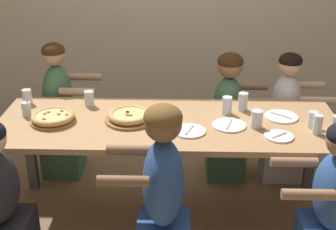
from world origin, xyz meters
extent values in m
plane|color=#896B4C|center=(0.00, 0.00, 0.00)|extent=(18.00, 18.00, 0.00)
cube|color=tan|center=(0.00, 0.00, 0.77)|extent=(2.37, 0.84, 0.04)
cube|color=#4C4C51|center=(-1.12, 0.36, 0.38)|extent=(0.07, 0.07, 0.75)
cube|color=#4C4C51|center=(1.12, 0.36, 0.38)|extent=(0.07, 0.07, 0.75)
cylinder|color=#996B42|center=(-0.27, 0.01, 0.80)|extent=(0.34, 0.34, 0.02)
torus|color=tan|center=(-0.27, 0.01, 0.83)|extent=(0.29, 0.29, 0.04)
cylinder|color=#E5C675|center=(-0.27, 0.01, 0.83)|extent=(0.24, 0.24, 0.04)
cylinder|color=#9E4C38|center=(-0.25, -0.03, 0.85)|extent=(0.02, 0.02, 0.01)
cylinder|color=#9E4C38|center=(-0.28, -0.02, 0.85)|extent=(0.02, 0.02, 0.01)
cylinder|color=#9E4C38|center=(-0.28, 0.03, 0.85)|extent=(0.02, 0.02, 0.01)
cylinder|color=#9E4C38|center=(-0.28, 0.03, 0.85)|extent=(0.02, 0.02, 0.01)
cylinder|color=#996B42|center=(-0.79, -0.03, 0.80)|extent=(0.31, 0.31, 0.02)
torus|color=tan|center=(-0.79, -0.03, 0.83)|extent=(0.29, 0.29, 0.04)
cylinder|color=#E5C675|center=(-0.79, -0.03, 0.83)|extent=(0.25, 0.25, 0.03)
cylinder|color=#9E4C38|center=(-0.69, -0.02, 0.84)|extent=(0.02, 0.02, 0.01)
cylinder|color=#9E4C38|center=(-0.85, -0.01, 0.84)|extent=(0.02, 0.02, 0.01)
cylinder|color=#9E4C38|center=(-0.75, -0.02, 0.84)|extent=(0.02, 0.02, 0.01)
cylinder|color=#9E4C38|center=(-0.83, 0.02, 0.84)|extent=(0.02, 0.02, 0.01)
cylinder|color=#9E4C38|center=(-0.74, 0.04, 0.84)|extent=(0.02, 0.02, 0.01)
cylinder|color=#9E4C38|center=(-0.83, -0.10, 0.84)|extent=(0.02, 0.02, 0.01)
cylinder|color=white|center=(0.15, -0.15, 0.80)|extent=(0.22, 0.22, 0.01)
cube|color=#B7B7BC|center=(0.15, -0.15, 0.81)|extent=(0.06, 0.15, 0.01)
cylinder|color=white|center=(0.72, -0.21, 0.80)|extent=(0.19, 0.19, 0.01)
cube|color=#B7B7BC|center=(0.72, -0.21, 0.81)|extent=(0.11, 0.09, 0.01)
cylinder|color=white|center=(0.41, -0.06, 0.80)|extent=(0.23, 0.23, 0.01)
cube|color=#B7B7BC|center=(0.41, -0.06, 0.81)|extent=(0.06, 0.16, 0.01)
cylinder|color=white|center=(0.79, 0.09, 0.80)|extent=(0.24, 0.24, 0.01)
cube|color=#B7B7BC|center=(0.79, 0.09, 0.81)|extent=(0.13, 0.12, 0.01)
cylinder|color=silver|center=(-1.00, 0.06, 0.84)|extent=(0.07, 0.07, 0.10)
cylinder|color=#1EA8DB|center=(-1.00, 0.06, 0.83)|extent=(0.06, 0.06, 0.07)
cylinder|color=black|center=(-0.99, 0.06, 0.86)|extent=(0.00, 0.02, 0.13)
cylinder|color=silver|center=(0.98, -0.16, 0.86)|extent=(0.06, 0.06, 0.13)
cylinder|color=silver|center=(0.98, -0.16, 0.83)|extent=(0.05, 0.05, 0.07)
cylinder|color=silver|center=(0.42, 0.15, 0.85)|extent=(0.07, 0.07, 0.13)
cylinder|color=silver|center=(0.42, 0.15, 0.82)|extent=(0.06, 0.06, 0.06)
cylinder|color=silver|center=(-1.06, 0.29, 0.85)|extent=(0.07, 0.07, 0.11)
cylinder|color=silver|center=(-0.59, 0.26, 0.85)|extent=(0.07, 0.07, 0.12)
cylinder|color=silver|center=(0.54, 0.21, 0.86)|extent=(0.07, 0.07, 0.13)
cylinder|color=black|center=(0.54, 0.21, 0.82)|extent=(0.06, 0.06, 0.07)
cylinder|color=silver|center=(0.97, -0.06, 0.85)|extent=(0.06, 0.06, 0.11)
cylinder|color=silver|center=(0.97, -0.06, 0.82)|extent=(0.05, 0.05, 0.07)
cylinder|color=silver|center=(0.59, -0.08, 0.85)|extent=(0.08, 0.08, 0.12)
cylinder|color=black|center=(0.59, -0.08, 0.84)|extent=(0.07, 0.07, 0.09)
cube|color=#477556|center=(-0.93, 0.64, 0.21)|extent=(0.32, 0.34, 0.43)
ellipsoid|color=#477556|center=(-0.93, 0.64, 0.70)|extent=(0.24, 0.36, 0.55)
sphere|color=tan|center=(-0.93, 0.64, 1.07)|extent=(0.18, 0.18, 0.18)
ellipsoid|color=#422814|center=(-0.93, 0.64, 1.10)|extent=(0.19, 0.19, 0.13)
cylinder|color=tan|center=(-0.73, 0.81, 0.82)|extent=(0.28, 0.06, 0.06)
cylinder|color=tan|center=(-0.73, 0.47, 0.82)|extent=(0.28, 0.06, 0.06)
cube|color=#477556|center=(0.48, 0.64, 0.21)|extent=(0.32, 0.34, 0.43)
ellipsoid|color=#477556|center=(0.48, 0.64, 0.66)|extent=(0.24, 0.36, 0.47)
sphere|color=#9E7051|center=(0.48, 0.64, 0.99)|extent=(0.20, 0.20, 0.20)
ellipsoid|color=#422814|center=(0.48, 0.64, 1.02)|extent=(0.21, 0.21, 0.14)
cylinder|color=#9E7051|center=(0.68, 0.81, 0.75)|extent=(0.28, 0.06, 0.06)
cylinder|color=#9E7051|center=(0.68, 0.47, 0.75)|extent=(0.28, 0.06, 0.06)
cube|color=silver|center=(0.95, 0.64, 0.21)|extent=(0.32, 0.34, 0.43)
ellipsoid|color=silver|center=(0.95, 0.64, 0.67)|extent=(0.24, 0.36, 0.49)
sphere|color=beige|center=(0.95, 0.64, 1.00)|extent=(0.18, 0.18, 0.18)
ellipsoid|color=black|center=(0.95, 0.64, 1.04)|extent=(0.19, 0.19, 0.13)
cylinder|color=beige|center=(1.16, 0.81, 0.77)|extent=(0.28, 0.06, 0.06)
cylinder|color=beige|center=(1.16, 0.47, 0.77)|extent=(0.28, 0.06, 0.06)
ellipsoid|color=#2D5193|center=(0.97, -0.64, 0.66)|extent=(0.24, 0.36, 0.47)
cylinder|color=#9E7051|center=(0.77, -0.81, 0.75)|extent=(0.28, 0.06, 0.06)
cylinder|color=#9E7051|center=(0.77, -0.47, 0.75)|extent=(0.28, 0.06, 0.06)
ellipsoid|color=#2D5193|center=(-0.01, -0.64, 0.70)|extent=(0.24, 0.36, 0.55)
sphere|color=brown|center=(-0.01, -0.64, 1.08)|extent=(0.21, 0.21, 0.21)
ellipsoid|color=brown|center=(-0.01, -0.64, 1.11)|extent=(0.21, 0.21, 0.15)
cylinder|color=brown|center=(-0.21, -0.81, 0.82)|extent=(0.28, 0.06, 0.06)
cylinder|color=brown|center=(-0.21, -0.47, 0.82)|extent=(0.28, 0.06, 0.06)
camera|label=1|loc=(0.09, -2.92, 2.15)|focal=50.00mm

